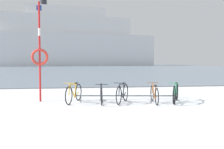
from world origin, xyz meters
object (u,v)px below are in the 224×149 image
(bicycle_4, at_px, (176,93))
(bicycle_2, at_px, (122,93))
(bicycle_1, at_px, (101,94))
(ferry_ship, at_px, (69,42))
(rescue_post, at_px, (40,54))
(bicycle_0, at_px, (74,93))
(bicycle_3, at_px, (154,94))

(bicycle_4, bearing_deg, bicycle_2, 175.63)
(bicycle_1, xyz_separation_m, ferry_ship, (-4.91, 75.64, 7.70))
(bicycle_2, xyz_separation_m, rescue_post, (-3.25, 0.74, 1.55))
(ferry_ship, bearing_deg, rescue_post, -88.10)
(bicycle_0, bearing_deg, rescue_post, 161.80)
(bicycle_1, height_order, ferry_ship, ferry_ship)
(bicycle_3, distance_m, rescue_post, 4.84)
(ferry_ship, bearing_deg, bicycle_2, -85.67)
(bicycle_1, distance_m, bicycle_4, 2.94)
(rescue_post, bearing_deg, bicycle_0, -18.20)
(bicycle_3, height_order, rescue_post, rescue_post)
(bicycle_3, relative_size, ferry_ship, 0.03)
(bicycle_2, bearing_deg, bicycle_1, 177.29)
(bicycle_0, distance_m, bicycle_4, 4.02)
(bicycle_0, xyz_separation_m, ferry_ship, (-3.85, 75.38, 7.68))
(bicycle_2, distance_m, ferry_ship, 76.28)
(bicycle_0, relative_size, bicycle_4, 1.07)
(bicycle_1, bearing_deg, bicycle_2, -2.71)
(rescue_post, bearing_deg, ferry_ship, 91.90)
(rescue_post, xyz_separation_m, ferry_ship, (-2.49, 74.93, 6.13))
(bicycle_0, bearing_deg, bicycle_2, -8.90)
(bicycle_1, relative_size, bicycle_2, 1.10)
(rescue_post, distance_m, ferry_ship, 75.23)
(bicycle_0, xyz_separation_m, bicycle_3, (3.12, -0.50, -0.02))
(bicycle_0, height_order, bicycle_4, bicycle_4)
(bicycle_0, bearing_deg, bicycle_3, -9.08)
(bicycle_2, distance_m, bicycle_3, 1.25)
(bicycle_4, height_order, ferry_ship, ferry_ship)
(bicycle_0, distance_m, ferry_ship, 75.87)
(rescue_post, bearing_deg, bicycle_2, -12.88)
(bicycle_3, bearing_deg, ferry_ship, 95.25)
(bicycle_1, xyz_separation_m, bicycle_2, (0.82, -0.04, 0.02))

